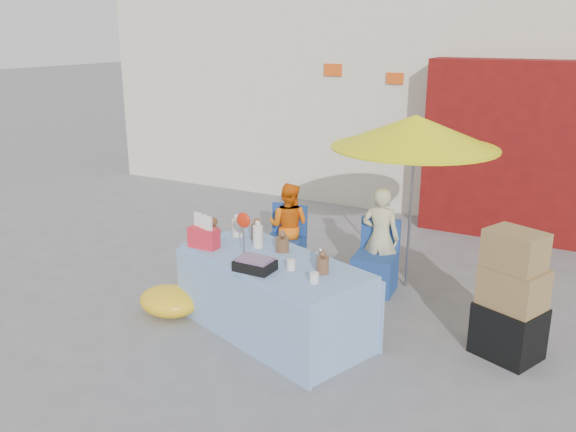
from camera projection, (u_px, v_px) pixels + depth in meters
The scene contains 10 objects.
ground at pixel (256, 316), 6.66m from camera, with size 80.00×80.00×0.00m, color slate.
backdrop at pixel (480, 24), 11.80m from camera, with size 14.00×8.00×7.80m.
market_table at pixel (273, 295), 6.22m from camera, with size 2.29×1.61×1.26m.
chair_left at pixel (284, 252), 7.84m from camera, with size 0.53×0.52×0.85m.
chair_right at pixel (375, 270), 7.26m from camera, with size 0.53×0.52×0.85m.
vendor_orange at pixel (289, 226), 7.86m from camera, with size 0.56×0.43×1.15m, color orange.
vendor_beige at pixel (380, 238), 7.27m from camera, with size 0.45×0.30×1.25m, color beige.
umbrella at pixel (415, 132), 6.88m from camera, with size 1.90×1.90×2.09m.
box_stack at pixel (511, 300), 5.70m from camera, with size 0.70×0.65×1.26m.
tarp_bundle at pixel (169, 301), 6.67m from camera, with size 0.70×0.56×0.31m, color yellow.
Camera 1 is at (3.23, -5.12, 3.01)m, focal length 38.00 mm.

